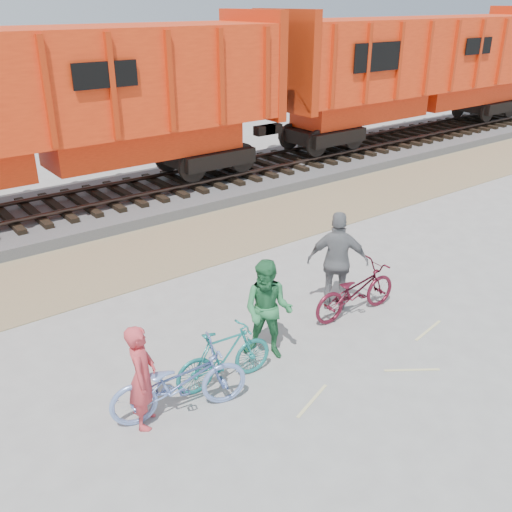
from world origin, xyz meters
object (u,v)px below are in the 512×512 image
at_px(hopper_car_center, 29,108).
at_px(person_woman, 338,261).
at_px(hopper_car_right, 419,68).
at_px(person_man, 268,310).
at_px(bicycle_blue, 179,382).
at_px(person_solo, 142,377).
at_px(bicycle_maroon, 355,291).
at_px(bicycle_teal, 224,356).

bearing_deg(hopper_car_center, person_woman, -70.02).
distance_m(hopper_car_right, person_man, 16.63).
xyz_separation_m(hopper_car_center, bicycle_blue, (-1.05, -8.83, -2.48)).
distance_m(hopper_car_right, person_solo, 18.85).
distance_m(bicycle_blue, person_man, 1.96).
relative_size(hopper_car_center, bicycle_maroon, 7.46).
distance_m(person_solo, person_woman, 4.52).
distance_m(bicycle_maroon, person_woman, 0.63).
height_order(bicycle_blue, bicycle_teal, bicycle_blue).
bearing_deg(person_woman, hopper_car_right, -102.13).
bearing_deg(bicycle_blue, bicycle_teal, -63.72).
bearing_deg(person_man, bicycle_teal, -116.57).
bearing_deg(person_man, bicycle_maroon, 54.65).
xyz_separation_m(hopper_car_right, bicycle_teal, (-15.16, -8.66, -2.52)).
distance_m(bicycle_teal, person_man, 1.09).
bearing_deg(person_solo, person_woman, -45.09).
bearing_deg(hopper_car_right, person_woman, -146.68).
bearing_deg(person_woman, bicycle_teal, 57.36).
distance_m(person_solo, person_man, 2.41).
distance_m(hopper_car_center, bicycle_maroon, 9.23).
relative_size(hopper_car_right, bicycle_teal, 8.59).
relative_size(person_solo, person_woman, 0.80).
relative_size(bicycle_blue, person_man, 1.15).
xyz_separation_m(hopper_car_center, bicycle_teal, (-0.16, -8.66, -2.52)).
height_order(hopper_car_center, person_woman, hopper_car_center).
bearing_deg(person_woman, person_man, 58.09).
distance_m(bicycle_maroon, person_solo, 4.57).
distance_m(hopper_car_center, bicycle_blue, 9.24).
relative_size(person_solo, person_man, 0.91).
relative_size(bicycle_blue, person_solo, 1.27).
distance_m(hopper_car_center, hopper_car_right, 15.00).
bearing_deg(person_solo, person_man, -48.31).
height_order(hopper_car_center, hopper_car_right, same).
height_order(hopper_car_center, bicycle_maroon, hopper_car_center).
xyz_separation_m(hopper_car_center, person_solo, (-1.55, -8.73, -2.22)).
xyz_separation_m(bicycle_maroon, person_solo, (-4.55, -0.37, 0.29)).
relative_size(hopper_car_right, person_solo, 8.95).
bearing_deg(person_solo, bicycle_blue, -66.29).
bearing_deg(hopper_car_center, person_man, -84.34).
xyz_separation_m(hopper_car_right, person_man, (-14.16, -8.46, -2.14)).
relative_size(hopper_car_center, bicycle_teal, 8.59).
distance_m(bicycle_blue, bicycle_maroon, 4.08).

